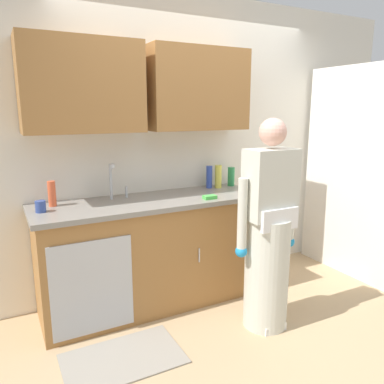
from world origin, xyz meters
TOP-DOWN VIEW (x-y plane):
  - ground_plane at (0.00, 0.00)m, footprint 9.00×9.00m
  - kitchen_wall_with_uppers at (-0.14, 0.99)m, footprint 4.80×0.44m
  - closet_door_panel at (1.45, 0.40)m, footprint 0.04×1.10m
  - counter_cabinet at (-0.55, 0.70)m, footprint 1.90×0.62m
  - countertop at (-0.55, 0.70)m, footprint 1.96×0.66m
  - sink at (-0.82, 0.71)m, footprint 0.50×0.36m
  - person_at_sink at (0.09, -0.05)m, footprint 0.55×0.34m
  - floor_mat at (-1.05, 0.05)m, footprint 0.80×0.50m
  - bottle_water_short at (0.19, 0.85)m, footprint 0.07×0.07m
  - bottle_dish_liquid at (0.36, 0.87)m, footprint 0.07×0.07m
  - bottle_soap at (-1.32, 0.84)m, footprint 0.06×0.06m
  - bottle_water_tall at (0.11, 0.88)m, footprint 0.06×0.06m
  - cup_by_sink at (-1.43, 0.69)m, footprint 0.08×0.08m
  - sponge at (-0.12, 0.48)m, footprint 0.11×0.07m

SIDE VIEW (x-z plane):
  - ground_plane at x=0.00m, z-range 0.00..0.00m
  - floor_mat at x=-1.05m, z-range 0.00..0.01m
  - counter_cabinet at x=-0.55m, z-range 0.00..0.90m
  - person_at_sink at x=0.09m, z-range -0.12..1.50m
  - countertop at x=-0.55m, z-range 0.90..0.94m
  - sink at x=-0.82m, z-range 0.75..1.10m
  - sponge at x=-0.12m, z-range 0.94..0.97m
  - cup_by_sink at x=-1.43m, z-range 0.94..1.03m
  - bottle_dish_liquid at x=0.36m, z-range 0.94..1.12m
  - bottle_soap at x=-1.32m, z-range 0.94..1.14m
  - bottle_water_tall at x=0.11m, z-range 0.94..1.15m
  - bottle_water_short at x=0.19m, z-range 0.94..1.16m
  - closet_door_panel at x=1.45m, z-range 0.00..2.10m
  - kitchen_wall_with_uppers at x=-0.14m, z-range 0.13..2.83m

